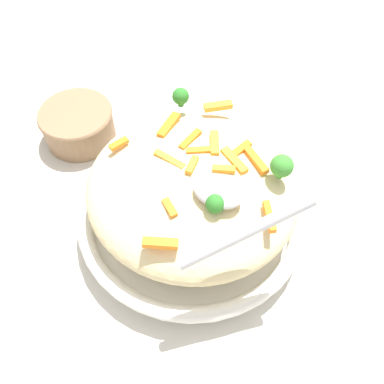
{
  "coord_description": "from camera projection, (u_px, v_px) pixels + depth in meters",
  "views": [
    {
      "loc": [
        -0.12,
        0.27,
        0.5
      ],
      "look_at": [
        0.0,
        0.0,
        0.08
      ],
      "focal_mm": 38.62,
      "sensor_mm": 36.0,
      "label": 1
    }
  ],
  "objects": [
    {
      "name": "serving_bowl",
      "position": [
        192.0,
        214.0,
        0.56
      ],
      "size": [
        0.3,
        0.3,
        0.04
      ],
      "color": "white",
      "rests_on": "ground_plane"
    },
    {
      "name": "carrot_piece_11",
      "position": [
        215.0,
        143.0,
        0.5
      ],
      "size": [
        0.02,
        0.04,
        0.01
      ],
      "primitive_type": "cube",
      "rotation": [
        0.0,
        0.0,
        1.99
      ],
      "color": "orange",
      "rests_on": "pasta_mound"
    },
    {
      "name": "carrot_piece_12",
      "position": [
        256.0,
        160.0,
        0.49
      ],
      "size": [
        0.04,
        0.03,
        0.01
      ],
      "primitive_type": "cube",
      "rotation": [
        0.0,
        0.0,
        5.63
      ],
      "color": "orange",
      "rests_on": "pasta_mound"
    },
    {
      "name": "companion_bowl",
      "position": [
        78.0,
        123.0,
        0.65
      ],
      "size": [
        0.12,
        0.12,
        0.06
      ],
      "color": "#8C6B4C",
      "rests_on": "ground_plane"
    },
    {
      "name": "carrot_piece_5",
      "position": [
        194.0,
        169.0,
        0.47
      ],
      "size": [
        0.01,
        0.03,
        0.01
      ],
      "primitive_type": "cube",
      "rotation": [
        0.0,
        0.0,
        4.77
      ],
      "color": "orange",
      "rests_on": "pasta_mound"
    },
    {
      "name": "carrot_piece_10",
      "position": [
        190.0,
        140.0,
        0.5
      ],
      "size": [
        0.02,
        0.04,
        0.01
      ],
      "primitive_type": "cube",
      "rotation": [
        0.0,
        0.0,
        4.49
      ],
      "color": "orange",
      "rests_on": "pasta_mound"
    },
    {
      "name": "carrot_piece_3",
      "position": [
        120.0,
        142.0,
        0.5
      ],
      "size": [
        0.02,
        0.03,
        0.01
      ],
      "primitive_type": "cube",
      "rotation": [
        0.0,
        0.0,
        1.09
      ],
      "color": "orange",
      "rests_on": "pasta_mound"
    },
    {
      "name": "carrot_piece_2",
      "position": [
        269.0,
        217.0,
        0.44
      ],
      "size": [
        0.03,
        0.04,
        0.01
      ],
      "primitive_type": "cube",
      "rotation": [
        0.0,
        0.0,
        2.1
      ],
      "color": "orange",
      "rests_on": "pasta_mound"
    },
    {
      "name": "broccoli_floret_0",
      "position": [
        181.0,
        97.0,
        0.53
      ],
      "size": [
        0.02,
        0.02,
        0.03
      ],
      "color": "#296820",
      "rests_on": "pasta_mound"
    },
    {
      "name": "ground_plane",
      "position": [
        192.0,
        223.0,
        0.58
      ],
      "size": [
        2.4,
        2.4,
        0.0
      ],
      "primitive_type": "plane",
      "color": "beige"
    },
    {
      "name": "pasta_mound",
      "position": [
        192.0,
        188.0,
        0.51
      ],
      "size": [
        0.26,
        0.25,
        0.08
      ],
      "primitive_type": "ellipsoid",
      "color": "beige",
      "rests_on": "serving_bowl"
    },
    {
      "name": "carrot_piece_15",
      "position": [
        224.0,
        169.0,
        0.47
      ],
      "size": [
        0.03,
        0.02,
        0.01
      ],
      "primitive_type": "cube",
      "rotation": [
        0.0,
        0.0,
        3.5
      ],
      "color": "orange",
      "rests_on": "pasta_mound"
    },
    {
      "name": "carrot_piece_14",
      "position": [
        160.0,
        243.0,
        0.42
      ],
      "size": [
        0.04,
        0.02,
        0.01
      ],
      "primitive_type": "cube",
      "rotation": [
        0.0,
        0.0,
        0.35
      ],
      "color": "orange",
      "rests_on": "pasta_mound"
    },
    {
      "name": "carrot_piece_9",
      "position": [
        218.0,
        106.0,
        0.54
      ],
      "size": [
        0.04,
        0.03,
        0.01
      ],
      "primitive_type": "cube",
      "rotation": [
        0.0,
        0.0,
        3.76
      ],
      "color": "orange",
      "rests_on": "pasta_mound"
    },
    {
      "name": "broccoli_floret_1",
      "position": [
        282.0,
        166.0,
        0.46
      ],
      "size": [
        0.03,
        0.03,
        0.03
      ],
      "color": "#377928",
      "rests_on": "pasta_mound"
    },
    {
      "name": "carrot_piece_0",
      "position": [
        241.0,
        149.0,
        0.5
      ],
      "size": [
        0.02,
        0.03,
        0.01
      ],
      "primitive_type": "cube",
      "rotation": [
        0.0,
        0.0,
        1.19
      ],
      "color": "orange",
      "rests_on": "pasta_mound"
    },
    {
      "name": "carrot_piece_13",
      "position": [
        171.0,
        158.0,
        0.48
      ],
      "size": [
        0.04,
        0.02,
        0.01
      ],
      "primitive_type": "cube",
      "rotation": [
        0.0,
        0.0,
        6.09
      ],
      "color": "orange",
      "rests_on": "pasta_mound"
    },
    {
      "name": "carrot_piece_8",
      "position": [
        169.0,
        125.0,
        0.52
      ],
      "size": [
        0.01,
        0.04,
        0.01
      ],
      "primitive_type": "cube",
      "rotation": [
        0.0,
        0.0,
        4.66
      ],
      "color": "orange",
      "rests_on": "pasta_mound"
    },
    {
      "name": "serving_spoon",
      "position": [
        227.0,
        205.0,
        0.43
      ],
      "size": [
        0.13,
        0.12,
        0.06
      ],
      "color": "#B7B7BC",
      "rests_on": "pasta_mound"
    },
    {
      "name": "carrot_piece_6",
      "position": [
        234.0,
        161.0,
        0.48
      ],
      "size": [
        0.04,
        0.03,
        0.01
      ],
      "primitive_type": "cube",
      "rotation": [
        0.0,
        0.0,
        2.58
      ],
      "color": "orange",
      "rests_on": "pasta_mound"
    },
    {
      "name": "broccoli_floret_2",
      "position": [
        215.0,
        204.0,
        0.44
      ],
      "size": [
        0.02,
        0.02,
        0.02
      ],
      "color": "#296820",
      "rests_on": "pasta_mound"
    },
    {
      "name": "carrot_piece_7",
      "position": [
        170.0,
        208.0,
        0.45
      ],
      "size": [
        0.02,
        0.02,
        0.01
      ],
      "primitive_type": "cube",
      "rotation": [
        0.0,
        0.0,
        2.47
      ],
      "color": "orange",
      "rests_on": "pasta_mound"
    },
    {
      "name": "carrot_piece_1",
      "position": [
        201.0,
        150.0,
        0.49
      ],
      "size": [
        0.04,
        0.02,
        0.01
      ],
      "primitive_type": "cube",
      "rotation": [
        0.0,
        0.0,
        3.65
      ],
      "color": "orange",
      "rests_on": "pasta_mound"
    },
    {
      "name": "carrot_piece_4",
      "position": [
        222.0,
        189.0,
        0.46
      ],
      "size": [
        0.04,
        0.02,
        0.01
      ],
      "primitive_type": "cube",
      "rotation": [
        0.0,
        0.0,
        6.04
      ],
      "color": "orange",
      "rests_on": "pasta_mound"
    }
  ]
}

